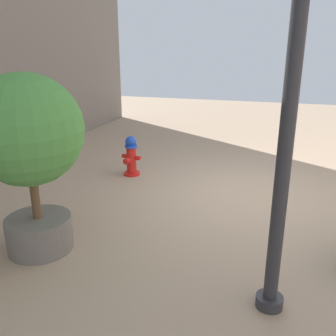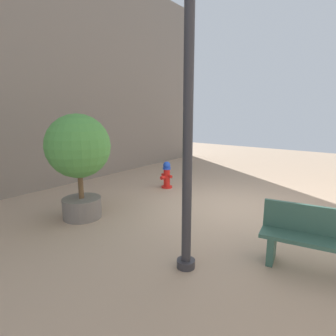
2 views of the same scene
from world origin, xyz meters
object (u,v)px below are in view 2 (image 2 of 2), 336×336
(street_lamp, at_px, (189,73))
(bench_near, at_px, (326,240))
(fire_hydrant, at_px, (167,175))
(planter_tree, at_px, (79,153))

(street_lamp, bearing_deg, bench_near, -146.02)
(fire_hydrant, bearing_deg, planter_tree, 89.39)
(bench_near, xyz_separation_m, street_lamp, (1.68, 1.13, 2.32))
(planter_tree, distance_m, street_lamp, 3.26)
(bench_near, bearing_deg, planter_tree, 10.27)
(fire_hydrant, distance_m, street_lamp, 5.06)
(fire_hydrant, xyz_separation_m, street_lamp, (-2.92, 3.36, 2.41))
(bench_near, height_order, street_lamp, street_lamp)
(street_lamp, bearing_deg, planter_tree, -5.68)
(planter_tree, bearing_deg, bench_near, -169.73)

